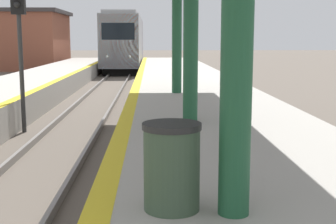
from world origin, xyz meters
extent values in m
cube|color=black|center=(0.00, 38.29, 0.28)|extent=(2.33, 14.65, 0.55)
cube|color=#99999E|center=(0.00, 38.29, 2.40)|extent=(2.74, 16.27, 3.69)
cube|color=#E54C19|center=(0.00, 30.23, 2.40)|extent=(2.69, 0.16, 3.62)
cube|color=black|center=(0.00, 30.17, 3.04)|extent=(2.20, 0.06, 1.11)
cube|color=gray|center=(0.00, 38.29, 4.36)|extent=(2.33, 15.46, 0.24)
sphere|color=white|center=(-0.75, 30.17, 1.38)|extent=(0.18, 0.18, 0.18)
sphere|color=white|center=(0.75, 30.17, 1.38)|extent=(0.18, 0.18, 0.18)
cylinder|color=#2D2D2D|center=(-1.37, 11.58, 1.61)|extent=(0.12, 0.12, 3.22)
sphere|color=black|center=(-1.37, 11.45, 3.47)|extent=(0.16, 0.16, 0.16)
cylinder|color=#1E5133|center=(2.99, 2.97, 2.80)|extent=(0.30, 0.30, 3.81)
cylinder|color=#1E5133|center=(2.99, 8.09, 2.80)|extent=(0.30, 0.30, 3.81)
cylinder|color=#1E5133|center=(2.99, 13.22, 2.80)|extent=(0.30, 0.30, 3.81)
cylinder|color=#384C38|center=(2.39, 3.12, 1.31)|extent=(0.56, 0.56, 0.82)
cylinder|color=#262626|center=(2.39, 3.12, 1.75)|extent=(0.59, 0.59, 0.06)
camera|label=1|loc=(2.19, -1.37, 2.60)|focal=50.00mm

